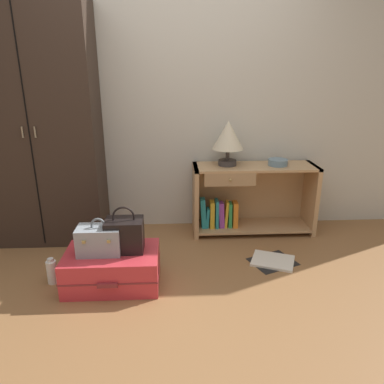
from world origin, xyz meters
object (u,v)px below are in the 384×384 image
at_px(bookshelf, 247,198).
at_px(bowl, 278,162).
at_px(handbag, 125,234).
at_px(bottle, 52,271).
at_px(suitcase_large, 113,268).
at_px(train_case, 99,240).
at_px(wardrobe, 39,128).
at_px(table_lamp, 228,137).
at_px(open_book_on_floor, 273,261).

relative_size(bookshelf, bowl, 6.42).
bearing_deg(handbag, bottle, 179.50).
height_order(suitcase_large, train_case, train_case).
distance_m(bookshelf, bottle, 1.86).
height_order(wardrobe, suitcase_large, wardrobe).
relative_size(wardrobe, table_lamp, 5.03).
xyz_separation_m(suitcase_large, bottle, (-0.46, 0.04, -0.04)).
height_order(table_lamp, train_case, table_lamp).
distance_m(train_case, open_book_on_floor, 1.43).
distance_m(bookshelf, handbag, 1.38).
height_order(wardrobe, handbag, wardrobe).
bearing_deg(handbag, bookshelf, 38.52).
xyz_separation_m(bookshelf, train_case, (-1.25, -0.89, 0.03)).
xyz_separation_m(bookshelf, suitcase_large, (-1.18, -0.89, -0.20)).
bearing_deg(suitcase_large, bookshelf, 37.04).
height_order(table_lamp, handbag, table_lamp).
bearing_deg(wardrobe, handbag, -45.23).
relative_size(bottle, open_book_on_floor, 0.47).
bearing_deg(bottle, bowl, 23.59).
bearing_deg(suitcase_large, bottle, 175.53).
xyz_separation_m(wardrobe, suitcase_large, (0.70, -0.84, -0.91)).
distance_m(suitcase_large, train_case, 0.25).
height_order(bookshelf, bottle, bookshelf).
bearing_deg(train_case, bowl, 29.84).
distance_m(wardrobe, suitcase_large, 1.42).
distance_m(wardrobe, bottle, 1.27).
xyz_separation_m(bookshelf, handbag, (-1.08, -0.86, 0.05)).
relative_size(bowl, train_case, 0.58).
bearing_deg(bowl, suitcase_large, -149.02).
bearing_deg(train_case, bottle, 173.73).
bearing_deg(bottle, bookshelf, 27.53).
bearing_deg(bookshelf, table_lamp, 177.47).
distance_m(table_lamp, bowl, 0.53).
xyz_separation_m(bookshelf, table_lamp, (-0.21, 0.01, 0.60)).
height_order(bookshelf, suitcase_large, bookshelf).
bearing_deg(table_lamp, bottle, -148.91).
xyz_separation_m(train_case, bottle, (-0.38, 0.04, -0.27)).
bearing_deg(bottle, table_lamp, 31.09).
bearing_deg(table_lamp, train_case, -139.23).
relative_size(wardrobe, bowl, 11.54).
distance_m(bowl, handbag, 1.61).
xyz_separation_m(table_lamp, train_case, (-1.05, -0.90, -0.57)).
bearing_deg(open_book_on_floor, suitcase_large, -168.93).
bearing_deg(bowl, open_book_on_floor, -104.77).
xyz_separation_m(train_case, handbag, (0.18, 0.04, 0.02)).
relative_size(bowl, handbag, 0.53).
relative_size(bowl, bottle, 0.89).
height_order(suitcase_large, handbag, handbag).
distance_m(suitcase_large, open_book_on_floor, 1.31).
xyz_separation_m(wardrobe, train_case, (0.62, -0.84, -0.68)).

